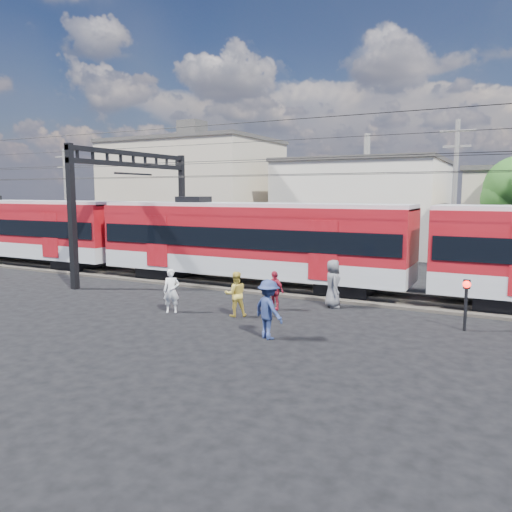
{
  "coord_description": "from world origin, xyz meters",
  "views": [
    {
      "loc": [
        8.84,
        -13.78,
        4.69
      ],
      "look_at": [
        -0.82,
        5.0,
        1.99
      ],
      "focal_mm": 35.0,
      "sensor_mm": 36.0,
      "label": 1
    }
  ],
  "objects_px": {
    "crossing_signal": "(466,295)",
    "pedestrian_c": "(269,309)",
    "commuter_train": "(251,239)",
    "pedestrian_a": "(171,291)"
  },
  "relations": [
    {
      "from": "pedestrian_a",
      "to": "pedestrian_c",
      "type": "relative_size",
      "value": 0.9
    },
    {
      "from": "crossing_signal",
      "to": "pedestrian_c",
      "type": "bearing_deg",
      "value": -145.28
    },
    {
      "from": "commuter_train",
      "to": "pedestrian_a",
      "type": "relative_size",
      "value": 29.26
    },
    {
      "from": "commuter_train",
      "to": "crossing_signal",
      "type": "distance_m",
      "value": 10.98
    },
    {
      "from": "pedestrian_c",
      "to": "commuter_train",
      "type": "bearing_deg",
      "value": -32.5
    },
    {
      "from": "commuter_train",
      "to": "pedestrian_c",
      "type": "xyz_separation_m",
      "value": [
        4.66,
        -7.68,
        -1.44
      ]
    },
    {
      "from": "crossing_signal",
      "to": "commuter_train",
      "type": "bearing_deg",
      "value": 159.47
    },
    {
      "from": "pedestrian_a",
      "to": "crossing_signal",
      "type": "xyz_separation_m",
      "value": [
        10.49,
        2.41,
        0.37
      ]
    },
    {
      "from": "commuter_train",
      "to": "pedestrian_a",
      "type": "height_order",
      "value": "commuter_train"
    },
    {
      "from": "pedestrian_a",
      "to": "commuter_train",
      "type": "bearing_deg",
      "value": 57.43
    }
  ]
}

